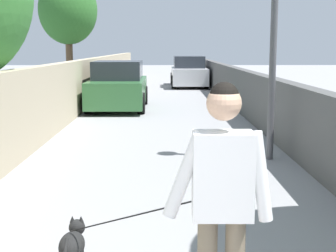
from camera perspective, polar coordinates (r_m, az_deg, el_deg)
name	(u,v)px	position (r m, az deg, el deg)	size (l,w,h in m)	color
ground_plane	(161,111)	(15.06, -0.86, 1.73)	(80.00, 80.00, 0.00)	gray
wall_left	(66,92)	(13.24, -11.94, 3.95)	(48.00, 0.30, 1.59)	tan
fence_right	(254,97)	(13.23, 10.13, 3.39)	(48.00, 0.30, 1.31)	#4C4C4C
tree_left_far	(68,11)	(20.35, -11.72, 13.18)	(2.35, 2.35, 4.84)	brown
person_skateboarder	(222,191)	(3.11, 6.43, -7.67)	(0.23, 0.71, 1.68)	#726651
dog	(73,243)	(4.43, -11.12, -13.41)	(1.36, 1.29, 1.06)	black
car_near	(118,87)	(15.75, -5.88, 4.63)	(3.93, 1.80, 1.54)	#336B38
car_far	(189,72)	(24.74, 2.46, 6.33)	(4.33, 1.80, 1.54)	silver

